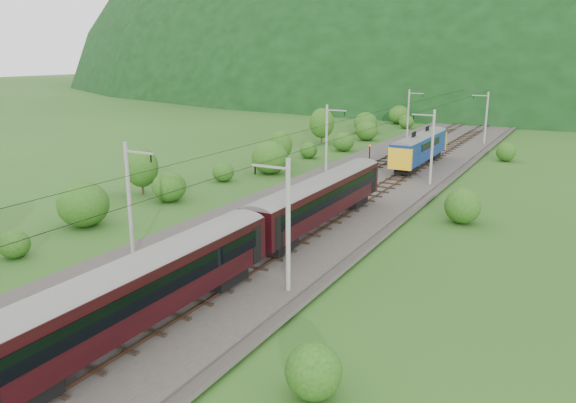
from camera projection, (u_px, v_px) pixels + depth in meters
The scene contains 15 objects.
ground at pixel (205, 275), 36.56m from camera, with size 600.00×600.00×0.00m, color #234716.
railbed at pixel (280, 232), 45.00m from camera, with size 14.00×220.00×0.30m, color #38332D.
track_left at pixel (255, 225), 46.06m from camera, with size 2.40×220.00×0.27m.
track_right at pixel (307, 234), 43.83m from camera, with size 2.40×220.00×0.27m.
catenary_left at pixel (327, 138), 65.38m from camera, with size 2.54×192.28×8.00m.
catenary_right at pixel (432, 146), 59.70m from camera, with size 2.54×192.28×8.00m.
overhead_wires at pixel (280, 146), 43.22m from camera, with size 4.83×198.00×0.03m.
mountain_main at pixel (548, 85), 257.01m from camera, with size 504.00×360.00×244.00m, color black.
mountain_ridge at pixel (342, 77), 346.63m from camera, with size 336.00×280.00×132.00m, color black.
train at pixel (140, 279), 27.60m from camera, with size 2.71×108.86×4.70m.
hazard_post_near at pixel (332, 191), 55.07m from camera, with size 0.14×0.14×1.28m, color red.
hazard_post_far at pixel (416, 152), 75.61m from camera, with size 0.18×0.18×1.71m, color red.
signal at pixel (370, 152), 72.45m from camera, with size 0.26×0.26×2.33m.
vegetation_left at pixel (211, 169), 59.24m from camera, with size 11.89×150.75×6.34m.
vegetation_right at pixel (366, 309), 28.70m from camera, with size 4.09×93.46×3.07m.
Camera 1 is at (21.14, -27.30, 14.03)m, focal length 35.00 mm.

